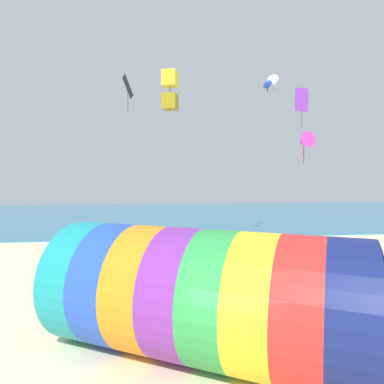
# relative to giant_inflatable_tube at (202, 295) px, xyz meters

# --- Properties ---
(sea) EXTENTS (120.00, 40.00, 0.10)m
(sea) POSITION_rel_giant_inflatable_tube_xyz_m (0.63, 39.06, -1.75)
(sea) COLOR teal
(sea) RESTS_ON ground
(giant_inflatable_tube) EXTENTS (9.17, 7.40, 3.60)m
(giant_inflatable_tube) POSITION_rel_giant_inflatable_tube_xyz_m (0.00, 0.00, 0.00)
(giant_inflatable_tube) COLOR teal
(giant_inflatable_tube) RESTS_ON ground
(kite_black_diamond) EXTENTS (0.82, 1.17, 2.56)m
(kite_black_diamond) POSITION_rel_giant_inflatable_tube_xyz_m (-2.85, 15.64, 9.69)
(kite_black_diamond) COLOR black
(kite_yellow_box) EXTENTS (0.64, 0.64, 1.44)m
(kite_yellow_box) POSITION_rel_giant_inflatable_tube_xyz_m (-0.67, 3.07, 6.31)
(kite_yellow_box) COLOR yellow
(kite_white_delta) EXTENTS (1.29, 1.39, 1.71)m
(kite_white_delta) POSITION_rel_giant_inflatable_tube_xyz_m (8.18, 16.47, 10.61)
(kite_white_delta) COLOR white
(kite_blue_parafoil) EXTENTS (0.77, 1.47, 0.80)m
(kite_blue_parafoil) POSITION_rel_giant_inflatable_tube_xyz_m (6.96, 14.43, 9.88)
(kite_blue_parafoil) COLOR blue
(kite_purple_diamond) EXTENTS (0.80, 0.24, 2.01)m
(kite_purple_diamond) POSITION_rel_giant_inflatable_tube_xyz_m (6.51, 7.95, 7.28)
(kite_purple_diamond) COLOR purple
(kite_magenta_delta) EXTENTS (0.71, 0.80, 1.25)m
(kite_magenta_delta) POSITION_rel_giant_inflatable_tube_xyz_m (4.75, 3.93, 4.68)
(kite_magenta_delta) COLOR #D1339E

